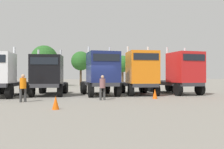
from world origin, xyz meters
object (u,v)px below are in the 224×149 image
object	(u,v)px
semi_truck_black	(49,75)
visitor_with_camera	(102,86)
traffic_cone_mid	(56,103)
semi_truck_white	(0,75)
semi_truck_red	(181,73)
traffic_cone_near	(155,94)
visitor_in_hivis	(23,86)
semi_truck_navy	(101,73)
semi_truck_orange	(140,73)

from	to	relation	value
semi_truck_black	visitor_with_camera	xyz separation A→B (m)	(4.18, -4.06, -0.74)
traffic_cone_mid	semi_truck_black	bearing A→B (deg)	99.46
semi_truck_white	semi_truck_red	size ratio (longest dim) A/B	0.92
visitor_with_camera	traffic_cone_near	bearing A→B (deg)	-98.14
visitor_in_hivis	traffic_cone_mid	size ratio (longest dim) A/B	2.64
semi_truck_white	traffic_cone_near	bearing A→B (deg)	78.56
semi_truck_black	visitor_with_camera	distance (m)	5.87
semi_truck_navy	semi_truck_orange	bearing A→B (deg)	86.34
visitor_with_camera	semi_truck_white	bearing A→B (deg)	54.77
semi_truck_orange	traffic_cone_near	xyz separation A→B (m)	(0.23, -3.21, -1.60)
semi_truck_black	semi_truck_red	xyz separation A→B (m)	(11.75, -0.27, 0.22)
semi_truck_white	semi_truck_orange	world-z (taller)	semi_truck_orange
visitor_with_camera	semi_truck_navy	bearing A→B (deg)	-17.94
semi_truck_black	visitor_with_camera	world-z (taller)	semi_truck_black
semi_truck_red	visitor_in_hivis	xyz separation A→B (m)	(-12.79, -4.27, -0.92)
semi_truck_orange	traffic_cone_mid	xyz separation A→B (m)	(-6.53, -7.74, -1.63)
visitor_in_hivis	semi_truck_white	bearing A→B (deg)	-173.84
visitor_in_hivis	visitor_with_camera	bearing A→B (deg)	65.73
semi_truck_red	traffic_cone_near	distance (m)	5.23
visitor_in_hivis	semi_truck_red	bearing A→B (deg)	78.91
semi_truck_black	semi_truck_navy	bearing A→B (deg)	84.15
visitor_in_hivis	traffic_cone_mid	bearing A→B (deg)	3.73
traffic_cone_near	semi_truck_orange	bearing A→B (deg)	94.07
visitor_in_hivis	semi_truck_navy	bearing A→B (deg)	95.74
visitor_in_hivis	traffic_cone_mid	world-z (taller)	visitor_in_hivis
semi_truck_orange	traffic_cone_mid	size ratio (longest dim) A/B	8.58
semi_truck_navy	semi_truck_red	distance (m)	7.33
semi_truck_navy	semi_truck_white	bearing A→B (deg)	-94.68
semi_truck_red	semi_truck_orange	bearing A→B (deg)	-95.41
semi_truck_white	semi_truck_orange	size ratio (longest dim) A/B	1.05
visitor_in_hivis	traffic_cone_near	world-z (taller)	visitor_in_hivis
semi_truck_orange	semi_truck_white	bearing A→B (deg)	-87.46
semi_truck_black	visitor_in_hivis	distance (m)	4.71
visitor_in_hivis	semi_truck_orange	bearing A→B (deg)	84.92
semi_truck_white	semi_truck_red	bearing A→B (deg)	94.18
semi_truck_white	semi_truck_orange	distance (m)	11.52
visitor_with_camera	traffic_cone_mid	size ratio (longest dim) A/B	2.54
semi_truck_orange	semi_truck_red	world-z (taller)	semi_truck_orange
semi_truck_orange	visitor_in_hivis	distance (m)	9.86
visitor_in_hivis	semi_truck_black	bearing A→B (deg)	137.53
traffic_cone_near	semi_truck_red	bearing A→B (deg)	43.23
semi_truck_black	traffic_cone_mid	world-z (taller)	semi_truck_black
semi_truck_navy	visitor_in_hivis	xyz separation A→B (m)	(-5.48, -3.87, -0.88)
visitor_with_camera	semi_truck_red	bearing A→B (deg)	-77.03
semi_truck_red	visitor_with_camera	world-z (taller)	semi_truck_red
semi_truck_black	semi_truck_orange	xyz separation A→B (m)	(7.90, -0.47, 0.22)
semi_truck_black	semi_truck_orange	world-z (taller)	semi_truck_orange
semi_truck_navy	traffic_cone_mid	size ratio (longest dim) A/B	9.07
visitor_in_hivis	traffic_cone_mid	distance (m)	4.45
semi_truck_white	semi_truck_black	distance (m)	3.74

